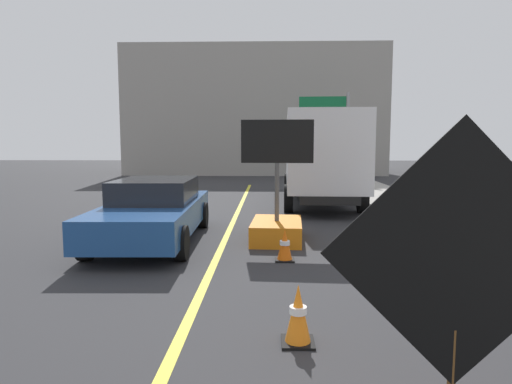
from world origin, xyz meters
The scene contains 9 objects.
lane_center_stripe centered at (0.00, 6.00, 0.00)m, with size 0.14×36.00×0.01m, color yellow.
roadwork_sign centered at (2.11, 3.22, 1.47)m, with size 1.63×0.05×2.33m.
arrow_board_trailer centered at (1.18, 10.42, 0.48)m, with size 1.60×1.86×2.70m.
box_truck centered at (2.87, 16.71, 1.75)m, with size 2.83×8.06×3.18m.
pickup_car centered at (-1.57, 10.33, 0.70)m, with size 2.11×5.04×1.38m.
highway_guide_sign centered at (4.60, 25.55, 3.42)m, with size 2.79×0.29×5.00m.
far_building_block centered at (0.01, 34.69, 4.47)m, with size 18.30×8.03×8.94m, color gray.
traffic_cone_near_sign centered at (1.31, 5.24, 0.32)m, with size 0.36×0.36×0.66m.
traffic_cone_mid_lane centered at (1.29, 8.69, 0.29)m, with size 0.36×0.36×0.59m.
Camera 1 is at (0.98, 0.63, 2.16)m, focal length 30.94 mm.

